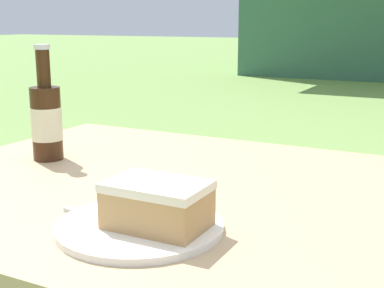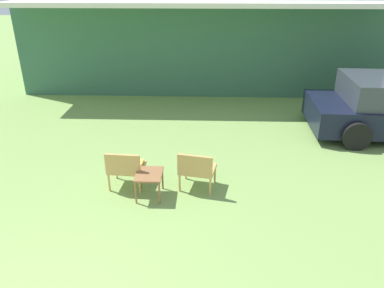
{
  "view_description": "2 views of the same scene",
  "coord_description": "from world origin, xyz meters",
  "views": [
    {
      "loc": [
        0.45,
        -0.77,
        1.01
      ],
      "look_at": [
        0.0,
        0.1,
        0.78
      ],
      "focal_mm": 50.0,
      "sensor_mm": 36.0,
      "label": 1
    },
    {
      "loc": [
        2.01,
        -2.13,
        3.46
      ],
      "look_at": [
        1.81,
        3.33,
        0.9
      ],
      "focal_mm": 35.0,
      "sensor_mm": 36.0,
      "label": 2
    }
  ],
  "objects": [
    {
      "name": "fork",
      "position": [
        0.02,
        -0.2,
        0.74
      ],
      "size": [
        0.18,
        0.04,
        0.01
      ],
      "color": "silver",
      "rests_on": "patio_table"
    },
    {
      "name": "patio_table",
      "position": [
        0.0,
        0.0,
        0.66
      ],
      "size": [
        0.94,
        0.76,
        0.73
      ],
      "color": "tan",
      "rests_on": "ground_plane"
    },
    {
      "name": "cake_on_plate",
      "position": [
        0.09,
        -0.2,
        0.76
      ],
      "size": [
        0.23,
        0.23,
        0.07
      ],
      "color": "white",
      "rests_on": "patio_table"
    },
    {
      "name": "cola_bottle_near",
      "position": [
        -0.3,
        0.04,
        0.82
      ],
      "size": [
        0.06,
        0.06,
        0.23
      ],
      "color": "#381E0F",
      "rests_on": "patio_table"
    }
  ]
}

